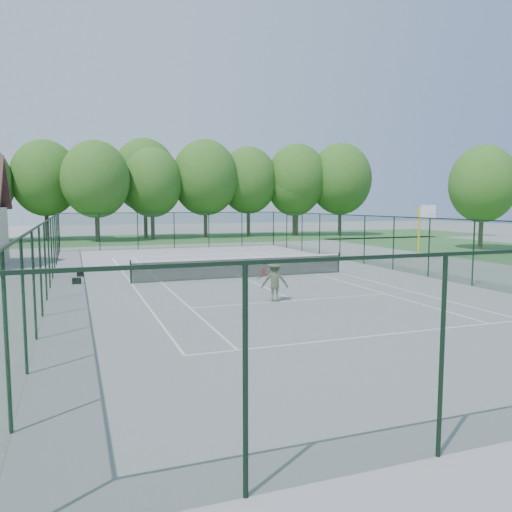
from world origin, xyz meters
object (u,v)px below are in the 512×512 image
object	(u,v)px
basketball_goal	(424,221)
sports_bag_a	(77,281)
tennis_net	(242,266)
tennis_player	(275,281)

from	to	relation	value
basketball_goal	sports_bag_a	bearing A→B (deg)	-171.42
tennis_net	basketball_goal	size ratio (longest dim) A/B	3.04
basketball_goal	tennis_player	size ratio (longest dim) A/B	1.92
tennis_net	sports_bag_a	size ratio (longest dim) A/B	30.93
tennis_net	sports_bag_a	world-z (taller)	tennis_net
sports_bag_a	tennis_player	distance (m)	10.04
tennis_net	sports_bag_a	bearing A→B (deg)	174.19
basketball_goal	tennis_net	bearing A→B (deg)	-163.86
tennis_net	tennis_player	bearing A→B (deg)	-97.35
sports_bag_a	tennis_net	bearing A→B (deg)	14.56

